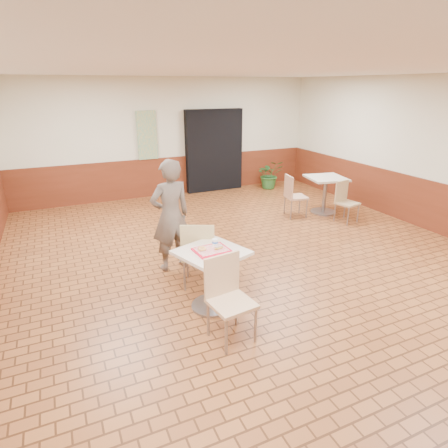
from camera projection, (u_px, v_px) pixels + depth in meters
name	position (u px, v px, depth m)	size (l,w,h in m)	color
room_shell	(268.00, 179.00, 5.45)	(8.01, 10.01, 3.01)	brown
wainscot_band	(266.00, 242.00, 5.80)	(8.00, 10.00, 1.00)	#5A2311
corridor_doorway	(214.00, 151.00, 10.22)	(1.60, 0.22, 2.20)	black
promo_poster	(147.00, 135.00, 9.40)	(0.50, 0.03, 1.20)	gray
main_table	(212.00, 270.00, 4.83)	(0.77, 0.77, 0.81)	beige
chair_main_front	(228.00, 294.00, 4.26)	(0.52, 0.52, 1.00)	tan
chair_main_back	(198.00, 252.00, 5.32)	(0.62, 0.62, 1.01)	tan
customer	(171.00, 216.00, 5.79)	(0.65, 0.43, 1.78)	brown
serving_tray	(212.00, 250.00, 4.74)	(0.43, 0.33, 0.03)	red
ring_donut	(202.00, 249.00, 4.71)	(0.11, 0.11, 0.03)	#E59F53
long_john_donut	(219.00, 248.00, 4.74)	(0.14, 0.09, 0.04)	gold
paper_cup	(215.00, 242.00, 4.82)	(0.08, 0.08, 0.10)	white
second_table	(325.00, 189.00, 8.53)	(0.80, 0.80, 0.84)	#BCAF97
chair_second_left	(293.00, 194.00, 8.30)	(0.50, 0.50, 0.94)	tan
chair_second_front	(345.00, 199.00, 8.04)	(0.48, 0.48, 0.87)	tan
potted_plant	(270.00, 174.00, 10.64)	(0.73, 0.63, 0.81)	#265722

